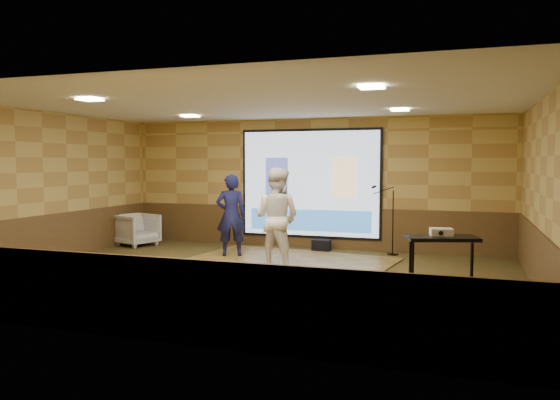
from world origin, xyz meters
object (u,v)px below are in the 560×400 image
(banquet_chair, at_px, (137,230))
(duffel_bag, at_px, (321,245))
(av_table, at_px, (441,257))
(player_left, at_px, (231,215))
(projector_screen, at_px, (310,185))
(player_right, at_px, (277,218))
(projector, at_px, (441,232))
(dance_floor, at_px, (284,263))
(mic_stand, at_px, (390,232))

(banquet_chair, distance_m, duffel_bag, 4.41)
(av_table, distance_m, duffel_bag, 5.01)
(duffel_bag, bearing_deg, player_left, -138.80)
(projector_screen, distance_m, player_right, 2.64)
(player_left, height_order, duffel_bag, player_left)
(player_right, height_order, duffel_bag, player_right)
(banquet_chair, bearing_deg, player_left, -84.83)
(player_left, relative_size, av_table, 1.73)
(projector, distance_m, banquet_chair, 7.89)
(dance_floor, distance_m, mic_stand, 2.56)
(projector, distance_m, mic_stand, 4.27)
(player_left, xyz_separation_m, banquet_chair, (-2.75, 0.71, -0.50))
(dance_floor, relative_size, player_left, 2.33)
(dance_floor, height_order, player_right, player_right)
(projector_screen, height_order, mic_stand, projector_screen)
(player_right, xyz_separation_m, banquet_chair, (-4.08, 1.62, -0.58))
(player_left, xyz_separation_m, duffel_bag, (1.60, 1.40, -0.76))
(projector, bearing_deg, av_table, -92.93)
(dance_floor, height_order, av_table, av_table)
(av_table, bearing_deg, dance_floor, 141.77)
(projector_screen, bearing_deg, banquet_chair, -166.44)
(dance_floor, distance_m, player_right, 1.10)
(av_table, bearing_deg, projector_screen, 124.97)
(player_right, bearing_deg, banquet_chair, -12.48)
(banquet_chair, bearing_deg, projector, -95.96)
(projector_screen, distance_m, duffel_bag, 1.42)
(player_left, distance_m, projector, 5.11)
(av_table, xyz_separation_m, banquet_chair, (-7.10, 3.47, -0.31))
(player_left, bearing_deg, banquet_chair, -39.56)
(player_right, xyz_separation_m, projector, (3.01, -1.78, 0.08))
(projector, bearing_deg, duffel_bag, 113.15)
(player_left, distance_m, mic_stand, 3.44)
(dance_floor, xyz_separation_m, banquet_chair, (-4.05, 1.07, 0.37))
(dance_floor, relative_size, projector, 13.46)
(av_table, height_order, banquet_chair, av_table)
(projector_screen, xyz_separation_m, projector, (3.09, -4.37, -0.44))
(projector_screen, bearing_deg, player_right, -88.22)
(projector, bearing_deg, mic_stand, 95.89)
(projector, relative_size, duffel_bag, 0.75)
(player_left, relative_size, mic_stand, 1.14)
(player_right, relative_size, banquet_chair, 2.23)
(dance_floor, relative_size, av_table, 4.04)
(player_right, relative_size, mic_stand, 1.25)
(projector_screen, height_order, player_left, projector_screen)
(av_table, relative_size, projector, 3.33)
(duffel_bag, bearing_deg, projector, -56.16)
(player_right, bearing_deg, player_left, -25.20)
(player_left, height_order, banquet_chair, player_left)
(banquet_chair, bearing_deg, duffel_bag, -61.38)
(duffel_bag, bearing_deg, projector_screen, 141.47)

